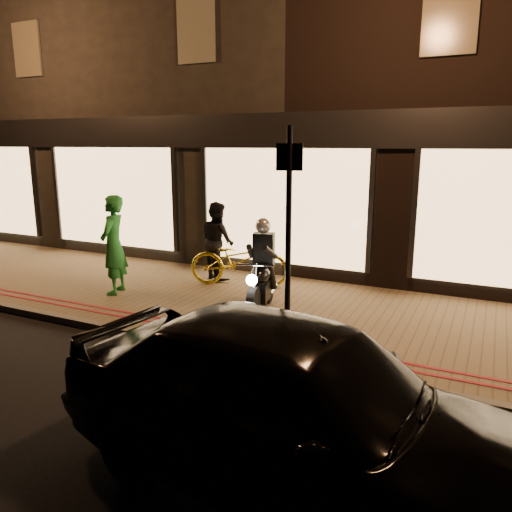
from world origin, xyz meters
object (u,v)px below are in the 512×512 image
Objects in this scene: sign_post at (288,227)px; parked_car at (297,404)px; bicycle_gold at (239,260)px; person_green at (113,245)px; motorcycle at (262,277)px.

parked_car is at bearing -66.08° from sign_post.
bicycle_gold is 2.41m from person_green.
sign_post is 2.97m from parked_car.
person_green is at bearing 168.96° from motorcycle.
motorcycle is 0.97× the size of bicycle_gold.
parked_car is (2.03, -3.62, 0.03)m from motorcycle.
sign_post reaches higher than motorcycle.
parked_car is at bearing -164.77° from bicycle_gold.
parked_car is (1.13, -2.54, -1.04)m from sign_post.
sign_post is 3.33m from bicycle_gold.
bicycle_gold is at bearing 116.04° from motorcycle.
bicycle_gold is (-1.11, 1.31, -0.10)m from motorcycle.
sign_post is 1.62× the size of person_green.
person_green is at bearing 63.46° from parked_car.
sign_post is 0.67× the size of parked_car.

